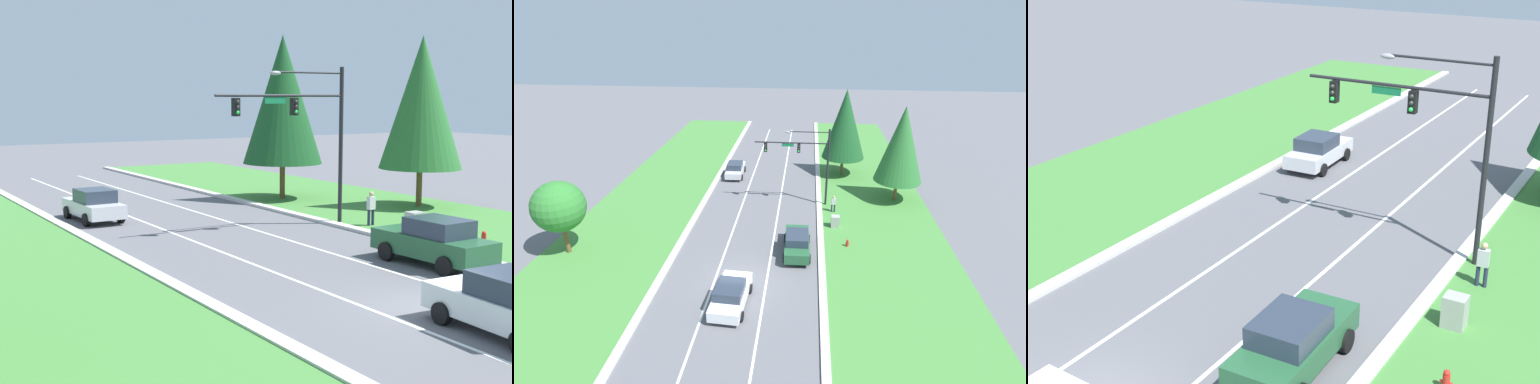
{
  "view_description": "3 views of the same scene",
  "coord_description": "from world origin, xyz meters",
  "views": [
    {
      "loc": [
        -14.98,
        -14.3,
        6.09
      ],
      "look_at": [
        -0.85,
        9.07,
        2.46
      ],
      "focal_mm": 50.0,
      "sensor_mm": 36.0,
      "label": 1
    },
    {
      "loc": [
        4.18,
        -22.4,
        16.87
      ],
      "look_at": [
        1.13,
        9.82,
        2.52
      ],
      "focal_mm": 28.0,
      "sensor_mm": 36.0,
      "label": 2
    },
    {
      "loc": [
        12.01,
        -10.32,
        11.75
      ],
      "look_at": [
        -0.59,
        10.97,
        2.14
      ],
      "focal_mm": 50.0,
      "sensor_mm": 36.0,
      "label": 3
    }
  ],
  "objects": [
    {
      "name": "pedestrian",
      "position": [
        6.9,
        11.36,
        0.94
      ],
      "size": [
        0.4,
        0.25,
        1.69
      ],
      "rotation": [
        0.0,
        0.0,
        3.22
      ],
      "color": "#232842",
      "rests_on": "ground_plane"
    },
    {
      "name": "utility_cabinet",
      "position": [
        6.92,
        8.43,
        0.56
      ],
      "size": [
        0.7,
        0.6,
        1.12
      ],
      "color": "#9E9E99",
      "rests_on": "ground_plane"
    },
    {
      "name": "silver_sedan",
      "position": [
        -3.79,
        19.78,
        0.8
      ],
      "size": [
        2.1,
        4.47,
        1.61
      ],
      "rotation": [
        0.0,
        0.0,
        0.03
      ],
      "color": "silver",
      "rests_on": "ground_plane"
    },
    {
      "name": "traffic_signal_mast",
      "position": [
        4.26,
        12.9,
        5.01
      ],
      "size": [
        6.93,
        0.41,
        7.53
      ],
      "color": "black",
      "rests_on": "ground_plane"
    },
    {
      "name": "fire_hydrant",
      "position": [
        7.72,
        5.29,
        0.34
      ],
      "size": [
        0.34,
        0.2,
        0.7
      ],
      "color": "red",
      "rests_on": "ground_plane"
    },
    {
      "name": "forest_sedan",
      "position": [
        3.76,
        4.14,
        0.89
      ],
      "size": [
        2.15,
        4.72,
        1.76
      ],
      "rotation": [
        0.0,
        0.0,
        0.03
      ],
      "color": "#235633",
      "rests_on": "ground_plane"
    }
  ]
}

